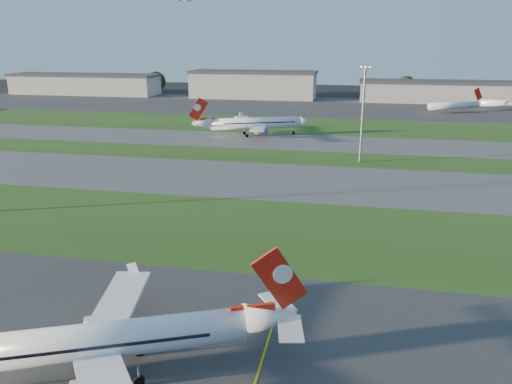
% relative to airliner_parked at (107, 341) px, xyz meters
% --- Properties ---
extents(grass_strip_a, '(300.00, 34.00, 0.01)m').
position_rel_airliner_parked_xyz_m(grass_strip_a, '(9.64, 41.43, -3.84)').
color(grass_strip_a, '#284818').
rests_on(grass_strip_a, ground).
extents(taxiway_a, '(300.00, 32.00, 0.01)m').
position_rel_airliner_parked_xyz_m(taxiway_a, '(9.64, 74.43, -3.84)').
color(taxiway_a, '#515154').
rests_on(taxiway_a, ground).
extents(grass_strip_b, '(300.00, 18.00, 0.01)m').
position_rel_airliner_parked_xyz_m(grass_strip_b, '(9.64, 99.43, -3.84)').
color(grass_strip_b, '#284818').
rests_on(grass_strip_b, ground).
extents(taxiway_b, '(300.00, 26.00, 0.01)m').
position_rel_airliner_parked_xyz_m(taxiway_b, '(9.64, 121.43, -3.84)').
color(taxiway_b, '#515154').
rests_on(taxiway_b, ground).
extents(grass_strip_c, '(300.00, 40.00, 0.01)m').
position_rel_airliner_parked_xyz_m(grass_strip_c, '(9.64, 154.43, -3.84)').
color(grass_strip_c, '#284818').
rests_on(grass_strip_c, ground).
extents(apron_far, '(400.00, 80.00, 0.01)m').
position_rel_airliner_parked_xyz_m(apron_far, '(9.64, 214.43, -3.84)').
color(apron_far, '#333335').
rests_on(apron_far, ground).
extents(airliner_parked, '(32.97, 28.04, 10.95)m').
position_rel_airliner_parked_xyz_m(airliner_parked, '(0.00, 0.00, 0.00)').
color(airliner_parked, white).
rests_on(airliner_parked, ground).
extents(airliner_taxiing, '(36.77, 31.21, 12.12)m').
position_rel_airliner_parked_xyz_m(airliner_taxiing, '(-11.31, 129.97, 0.41)').
color(airliner_taxiing, white).
rests_on(airliner_taxiing, ground).
extents(mini_jet_near, '(25.82, 15.47, 9.48)m').
position_rel_airliner_parked_xyz_m(mini_jet_near, '(66.68, 204.07, -0.56)').
color(mini_jet_near, white).
rests_on(mini_jet_near, ground).
extents(mini_jet_far, '(28.61, 3.58, 9.48)m').
position_rel_airliner_parked_xyz_m(mini_jet_far, '(94.28, 217.49, -0.56)').
color(mini_jet_far, white).
rests_on(mini_jet_far, ground).
extents(light_mast_centre, '(3.20, 0.70, 25.80)m').
position_rel_airliner_parked_xyz_m(light_mast_centre, '(24.64, 97.43, 10.97)').
color(light_mast_centre, gray).
rests_on(light_mast_centre, ground).
extents(hangar_far_west, '(91.80, 23.00, 12.20)m').
position_rel_airliner_parked_xyz_m(hangar_far_west, '(-140.36, 244.43, 2.29)').
color(hangar_far_west, '#919498').
rests_on(hangar_far_west, ground).
extents(hangar_west, '(71.40, 23.00, 15.20)m').
position_rel_airliner_parked_xyz_m(hangar_west, '(-35.36, 244.43, 3.79)').
color(hangar_west, '#919498').
rests_on(hangar_west, ground).
extents(hangar_east, '(81.60, 23.00, 11.20)m').
position_rel_airliner_parked_xyz_m(hangar_east, '(64.64, 244.43, 1.79)').
color(hangar_east, '#919498').
rests_on(hangar_east, ground).
extents(tree_far_west, '(11.00, 11.00, 12.00)m').
position_rel_airliner_parked_xyz_m(tree_far_west, '(-180.36, 257.43, 2.64)').
color(tree_far_west, black).
rests_on(tree_far_west, ground).
extents(tree_west, '(12.10, 12.10, 13.20)m').
position_rel_airliner_parked_xyz_m(tree_west, '(-100.36, 259.43, 3.29)').
color(tree_west, black).
rests_on(tree_west, ground).
extents(tree_mid_west, '(9.90, 9.90, 10.80)m').
position_rel_airliner_parked_xyz_m(tree_mid_west, '(-10.36, 255.43, 1.99)').
color(tree_mid_west, black).
rests_on(tree_mid_west, ground).
extents(tree_mid_east, '(11.55, 11.55, 12.60)m').
position_rel_airliner_parked_xyz_m(tree_mid_east, '(49.64, 258.43, 2.97)').
color(tree_mid_east, black).
rests_on(tree_mid_east, ground).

